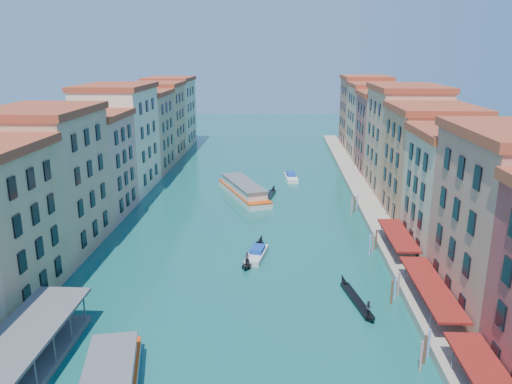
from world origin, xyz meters
TOP-DOWN VIEW (x-y plane):
  - left_bank_palazzos at (-26.00, 64.68)m, footprint 12.80×128.40m
  - right_bank_palazzos at (30.00, 65.00)m, footprint 12.80×128.40m
  - quay at (22.00, 65.00)m, footprint 4.00×140.00m
  - restaurant_awnings at (22.19, 23.00)m, footprint 3.20×44.55m
  - vaporetto_stop at (-16.00, 12.00)m, footprint 5.40×16.40m
  - mooring_poles_right at (19.10, 28.80)m, footprint 1.44×54.24m
  - mooring_poles_left at (-18.50, 12.00)m, footprint 0.24×8.24m
  - vaporetto_far at (-0.90, 66.99)m, footprint 11.65×19.56m
  - gondola_fore at (2.52, 37.70)m, footprint 2.81×11.72m
  - gondola_right at (14.78, 25.02)m, footprint 3.06×10.86m
  - gondola_far at (3.87, 65.39)m, footprint 3.37×13.42m
  - motorboat_mid at (3.00, 37.39)m, footprint 3.16×6.70m
  - motorboat_far at (8.51, 80.56)m, footprint 2.97×7.43m

SIDE VIEW (x-z plane):
  - gondola_far at x=3.87m, z-range -0.56..1.34m
  - gondola_fore at x=2.52m, z-range -0.78..1.57m
  - gondola_right at x=14.78m, z-range -0.67..1.51m
  - quay at x=22.00m, z-range 0.00..1.00m
  - motorboat_mid at x=3.00m, z-range -0.15..1.19m
  - motorboat_far at x=8.51m, z-range -0.17..1.33m
  - vaporetto_far at x=-0.90m, z-range -0.14..2.74m
  - mooring_poles_right at x=19.10m, z-range -0.30..2.90m
  - mooring_poles_left at x=-18.50m, z-range -0.30..2.90m
  - vaporetto_stop at x=-16.00m, z-range -0.38..3.27m
  - restaurant_awnings at x=22.19m, z-range 1.43..4.55m
  - left_bank_palazzos at x=-26.00m, z-range -0.79..20.21m
  - right_bank_palazzos at x=30.00m, z-range -0.75..20.25m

